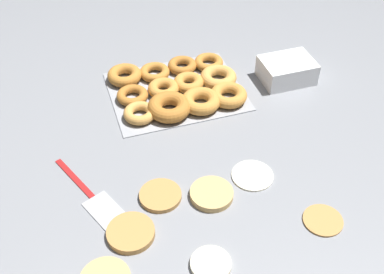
# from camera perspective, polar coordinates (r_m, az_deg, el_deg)

# --- Properties ---
(ground_plane) EXTENTS (3.00, 3.00, 0.00)m
(ground_plane) POSITION_cam_1_polar(r_m,az_deg,el_deg) (1.11, 0.36, -5.52)
(ground_plane) COLOR gray
(pancake_0) EXTENTS (0.10, 0.10, 0.01)m
(pancake_0) POSITION_cam_1_polar(r_m,az_deg,el_deg) (1.13, 7.18, -4.47)
(pancake_0) COLOR silver
(pancake_0) RESTS_ON ground_plane
(pancake_1) EXTENTS (0.10, 0.10, 0.02)m
(pancake_1) POSITION_cam_1_polar(r_m,az_deg,el_deg) (1.02, -7.27, -11.20)
(pancake_1) COLOR #B27F42
(pancake_1) RESTS_ON ground_plane
(pancake_2) EXTENTS (0.10, 0.10, 0.02)m
(pancake_2) POSITION_cam_1_polar(r_m,az_deg,el_deg) (1.08, 2.34, -6.76)
(pancake_2) COLOR tan
(pancake_2) RESTS_ON ground_plane
(pancake_3) EXTENTS (0.09, 0.09, 0.01)m
(pancake_3) POSITION_cam_1_polar(r_m,az_deg,el_deg) (1.08, 15.27, -9.42)
(pancake_3) COLOR #B27F42
(pancake_3) RESTS_ON ground_plane
(pancake_5) EXTENTS (0.08, 0.08, 0.01)m
(pancake_5) POSITION_cam_1_polar(r_m,az_deg,el_deg) (0.98, 2.24, -14.82)
(pancake_5) COLOR beige
(pancake_5) RESTS_ON ground_plane
(pancake_6) EXTENTS (0.10, 0.10, 0.01)m
(pancake_6) POSITION_cam_1_polar(r_m,az_deg,el_deg) (1.08, -3.77, -6.93)
(pancake_6) COLOR #B27F42
(pancake_6) RESTS_ON ground_plane
(donut_tray) EXTENTS (0.36, 0.30, 0.04)m
(donut_tray) POSITION_cam_1_polar(r_m,az_deg,el_deg) (1.35, -1.56, 5.75)
(donut_tray) COLOR #93969B
(donut_tray) RESTS_ON ground_plane
(container_stack) EXTENTS (0.15, 0.11, 0.06)m
(container_stack) POSITION_cam_1_polar(r_m,az_deg,el_deg) (1.43, 11.17, 7.77)
(container_stack) COLOR white
(container_stack) RESTS_ON ground_plane
(spatula) EXTENTS (0.15, 0.27, 0.01)m
(spatula) POSITION_cam_1_polar(r_m,az_deg,el_deg) (1.09, -10.78, -7.99)
(spatula) COLOR maroon
(spatula) RESTS_ON ground_plane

